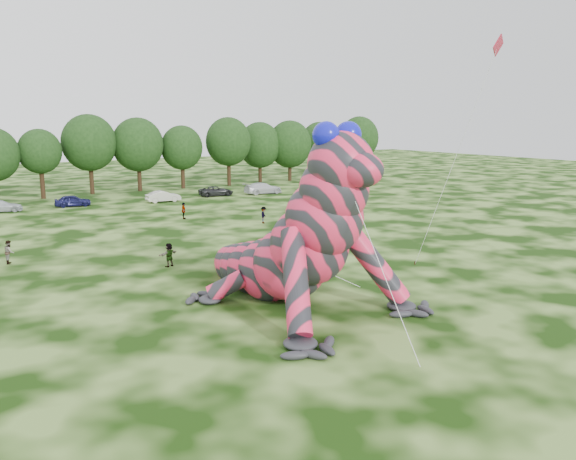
# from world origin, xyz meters

# --- Properties ---
(ground) EXTENTS (240.00, 240.00, 0.00)m
(ground) POSITION_xyz_m (0.00, 0.00, 0.00)
(ground) COLOR #16330A
(ground) RESTS_ON ground
(inflatable_gecko) EXTENTS (19.57, 22.10, 9.80)m
(inflatable_gecko) POSITION_xyz_m (4.37, 7.61, 4.90)
(inflatable_gecko) COLOR #F02651
(inflatable_gecko) RESTS_ON ground
(flying_kite) EXTENTS (2.45, 4.83, 15.09)m
(flying_kite) POSITION_xyz_m (17.89, 4.40, 13.18)
(flying_kite) COLOR red
(flying_kite) RESTS_ON ground
(tree_9) EXTENTS (5.27, 4.74, 8.68)m
(tree_9) POSITION_xyz_m (1.06, 57.35, 4.34)
(tree_9) COLOR black
(tree_9) RESTS_ON ground
(tree_10) EXTENTS (7.09, 6.38, 10.50)m
(tree_10) POSITION_xyz_m (7.40, 58.58, 5.25)
(tree_10) COLOR black
(tree_10) RESTS_ON ground
(tree_11) EXTENTS (7.01, 6.31, 10.07)m
(tree_11) POSITION_xyz_m (13.79, 58.20, 5.03)
(tree_11) COLOR black
(tree_11) RESTS_ON ground
(tree_12) EXTENTS (5.99, 5.39, 8.97)m
(tree_12) POSITION_xyz_m (20.01, 57.74, 4.49)
(tree_12) COLOR black
(tree_12) RESTS_ON ground
(tree_13) EXTENTS (6.83, 6.15, 10.13)m
(tree_13) POSITION_xyz_m (27.13, 57.13, 5.06)
(tree_13) COLOR black
(tree_13) RESTS_ON ground
(tree_14) EXTENTS (6.82, 6.14, 9.40)m
(tree_14) POSITION_xyz_m (33.46, 58.72, 4.70)
(tree_14) COLOR black
(tree_14) RESTS_ON ground
(tree_15) EXTENTS (7.17, 6.45, 9.63)m
(tree_15) POSITION_xyz_m (38.47, 57.77, 4.82)
(tree_15) COLOR black
(tree_15) RESTS_ON ground
(tree_16) EXTENTS (6.26, 5.63, 9.37)m
(tree_16) POSITION_xyz_m (45.45, 59.37, 4.69)
(tree_16) COLOR black
(tree_16) RESTS_ON ground
(tree_17) EXTENTS (6.98, 6.28, 10.30)m
(tree_17) POSITION_xyz_m (51.95, 56.66, 5.15)
(tree_17) COLOR black
(tree_17) RESTS_ON ground
(car_3) EXTENTS (4.58, 2.39, 1.27)m
(car_3) POSITION_xyz_m (-4.74, 48.77, 0.63)
(car_3) COLOR silver
(car_3) RESTS_ON ground
(car_4) EXTENTS (4.13, 2.13, 1.35)m
(car_4) POSITION_xyz_m (2.66, 48.50, 0.67)
(car_4) COLOR #17184A
(car_4) RESTS_ON ground
(car_5) EXTENTS (4.12, 1.51, 1.35)m
(car_5) POSITION_xyz_m (12.63, 46.26, 0.67)
(car_5) COLOR beige
(car_5) RESTS_ON ground
(car_6) EXTENTS (4.65, 2.43, 1.25)m
(car_6) POSITION_xyz_m (20.38, 47.69, 0.62)
(car_6) COLOR black
(car_6) RESTS_ON ground
(car_7) EXTENTS (5.32, 2.43, 1.51)m
(car_7) POSITION_xyz_m (26.54, 46.11, 0.75)
(car_7) COLOR silver
(car_7) RESTS_ON ground
(spectator_1) EXTENTS (0.78, 0.91, 1.63)m
(spectator_1) POSITION_xyz_m (-6.93, 24.06, 0.82)
(spectator_1) COLOR gray
(spectator_1) RESTS_ON ground
(spectator_5) EXTENTS (1.58, 0.97, 1.63)m
(spectator_5) POSITION_xyz_m (2.04, 17.21, 0.81)
(spectator_5) COLOR gray
(spectator_5) RESTS_ON ground
(spectator_3) EXTENTS (0.75, 1.05, 1.65)m
(spectator_3) POSITION_xyz_m (10.11, 33.96, 0.83)
(spectator_3) COLOR gray
(spectator_3) RESTS_ON ground
(spectator_2) EXTENTS (1.15, 1.17, 1.61)m
(spectator_2) POSITION_xyz_m (15.62, 27.54, 0.81)
(spectator_2) COLOR gray
(spectator_2) RESTS_ON ground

